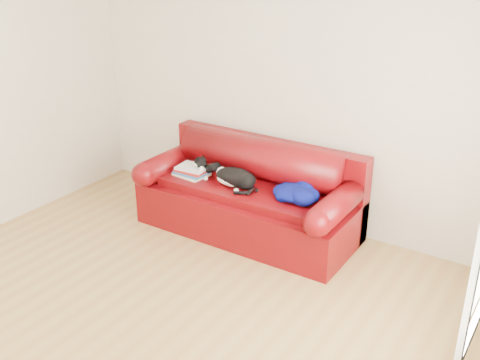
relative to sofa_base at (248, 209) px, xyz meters
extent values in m
plane|color=olive|center=(0.08, -1.49, -0.24)|extent=(4.50, 4.50, 0.00)
cube|color=beige|center=(0.08, 0.51, 1.06)|extent=(4.50, 0.02, 2.60)
cube|color=#3A0208|center=(0.00, 0.01, -0.03)|extent=(2.10, 0.90, 0.42)
cube|color=#3A0208|center=(0.00, -0.04, 0.21)|extent=(1.66, 0.62, 0.10)
cylinder|color=black|center=(-0.93, -0.32, -0.21)|extent=(0.06, 0.06, 0.05)
cylinder|color=black|center=(0.93, -0.32, -0.21)|extent=(0.06, 0.06, 0.05)
cylinder|color=black|center=(-0.93, 0.34, -0.21)|extent=(0.06, 0.06, 0.05)
cylinder|color=black|center=(0.93, 0.34, -0.21)|extent=(0.06, 0.06, 0.05)
cube|color=#3A0208|center=(0.00, 0.37, 0.19)|extent=(2.10, 0.18, 0.85)
cylinder|color=#3A0208|center=(0.00, 0.26, 0.44)|extent=(1.70, 0.40, 0.40)
cylinder|color=#3A0208|center=(-0.93, 0.01, 0.30)|extent=(0.24, 0.88, 0.24)
sphere|color=#3A0208|center=(-0.93, -0.43, 0.30)|extent=(0.24, 0.24, 0.24)
cylinder|color=#3A0208|center=(0.93, 0.01, 0.30)|extent=(0.24, 0.88, 0.24)
sphere|color=#3A0208|center=(0.93, -0.43, 0.30)|extent=(0.24, 0.24, 0.24)
cube|color=beige|center=(-0.58, -0.12, 0.28)|extent=(0.33, 0.27, 0.02)
cube|color=white|center=(-0.58, -0.12, 0.28)|extent=(0.32, 0.25, 0.02)
cube|color=#1E62A7|center=(-0.58, -0.12, 0.30)|extent=(0.32, 0.25, 0.02)
cube|color=white|center=(-0.58, -0.12, 0.30)|extent=(0.30, 0.23, 0.02)
cube|color=#A51612|center=(-0.58, -0.12, 0.33)|extent=(0.30, 0.23, 0.02)
cube|color=white|center=(-0.58, -0.12, 0.33)|extent=(0.29, 0.22, 0.02)
cube|color=white|center=(-0.58, -0.12, 0.35)|extent=(0.30, 0.24, 0.02)
cube|color=white|center=(-0.58, -0.12, 0.35)|extent=(0.29, 0.23, 0.02)
ellipsoid|color=black|center=(-0.08, -0.09, 0.35)|extent=(0.47, 0.34, 0.18)
ellipsoid|color=white|center=(-0.11, -0.14, 0.32)|extent=(0.32, 0.21, 0.11)
ellipsoid|color=white|center=(-0.25, -0.08, 0.36)|extent=(0.15, 0.14, 0.11)
ellipsoid|color=black|center=(0.05, -0.12, 0.34)|extent=(0.21, 0.21, 0.15)
ellipsoid|color=black|center=(-0.35, -0.02, 0.41)|extent=(0.15, 0.14, 0.11)
ellipsoid|color=white|center=(-0.36, -0.06, 0.39)|extent=(0.07, 0.06, 0.04)
sphere|color=#BF7272|center=(-0.38, -0.06, 0.40)|extent=(0.01, 0.01, 0.01)
cone|color=black|center=(-0.34, -0.05, 0.46)|extent=(0.06, 0.05, 0.05)
cone|color=black|center=(-0.32, 0.00, 0.46)|extent=(0.06, 0.05, 0.05)
cylinder|color=black|center=(0.13, -0.17, 0.29)|extent=(0.06, 0.15, 0.04)
sphere|color=white|center=(-0.29, -0.09, 0.28)|extent=(0.04, 0.04, 0.04)
sphere|color=white|center=(0.01, -0.23, 0.28)|extent=(0.04, 0.04, 0.04)
ellipsoid|color=#040244|center=(0.51, -0.04, 0.33)|extent=(0.42, 0.39, 0.13)
ellipsoid|color=#040244|center=(0.63, -0.11, 0.33)|extent=(0.26, 0.23, 0.14)
ellipsoid|color=#040244|center=(0.42, 0.03, 0.31)|extent=(0.26, 0.29, 0.09)
ellipsoid|color=#040244|center=(0.56, 0.06, 0.33)|extent=(0.22, 0.18, 0.14)
ellipsoid|color=#040244|center=(0.46, -0.13, 0.31)|extent=(0.17, 0.18, 0.09)
ellipsoid|color=silver|center=(0.56, -0.12, 0.34)|extent=(0.18, 0.08, 0.04)
camera|label=1|loc=(2.60, -4.15, 2.41)|focal=42.00mm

